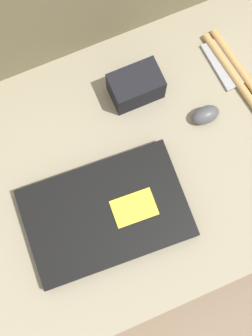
# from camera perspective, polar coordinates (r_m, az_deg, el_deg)

# --- Properties ---
(ground_plane) EXTENTS (8.00, 8.00, 0.00)m
(ground_plane) POSITION_cam_1_polar(r_m,az_deg,el_deg) (1.16, 0.00, -1.82)
(ground_plane) COLOR #7A6651
(couch_seat) EXTENTS (1.01, 0.61, 0.14)m
(couch_seat) POSITION_cam_1_polar(r_m,az_deg,el_deg) (1.09, 0.00, -1.09)
(couch_seat) COLOR gray
(couch_seat) RESTS_ON ground_plane
(laptop) EXTENTS (0.35, 0.24, 0.03)m
(laptop) POSITION_cam_1_polar(r_m,az_deg,el_deg) (0.99, -2.43, -5.56)
(laptop) COLOR black
(laptop) RESTS_ON couch_seat
(computer_mouse) EXTENTS (0.06, 0.04, 0.04)m
(computer_mouse) POSITION_cam_1_polar(r_m,az_deg,el_deg) (1.05, 9.66, 6.40)
(computer_mouse) COLOR #4C4C51
(computer_mouse) RESTS_ON couch_seat
(phone_silver) EXTENTS (0.06, 0.13, 0.01)m
(phone_silver) POSITION_cam_1_polar(r_m,az_deg,el_deg) (1.12, 11.91, 12.37)
(phone_silver) COLOR #99999E
(phone_silver) RESTS_ON couch_seat
(camera_pouch) EXTENTS (0.11, 0.07, 0.07)m
(camera_pouch) POSITION_cam_1_polar(r_m,az_deg,el_deg) (1.04, 1.20, 9.94)
(camera_pouch) COLOR black
(camera_pouch) RESTS_ON couch_seat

